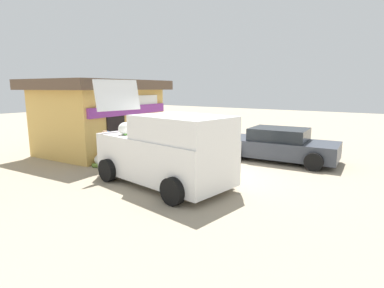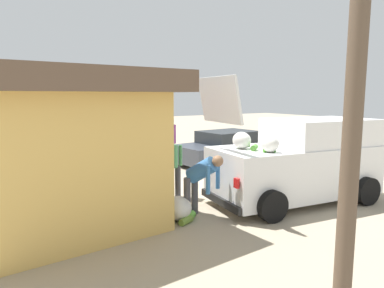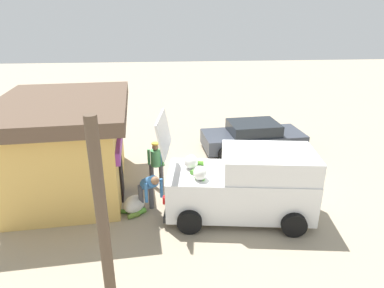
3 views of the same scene
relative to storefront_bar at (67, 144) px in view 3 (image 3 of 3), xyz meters
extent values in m
plane|color=tan|center=(-0.06, -5.08, -1.58)|extent=(60.00, 60.00, 0.00)
cube|color=#E0B259|center=(0.00, 0.01, -0.26)|extent=(4.77, 3.65, 2.64)
cube|color=purple|center=(0.14, -1.69, 0.27)|extent=(4.29, 0.46, 0.36)
cube|color=black|center=(-0.68, -1.73, -0.58)|extent=(0.90, 0.13, 2.00)
cube|color=white|center=(1.13, -1.59, 0.53)|extent=(1.50, 0.18, 0.60)
cube|color=brown|center=(0.00, 0.01, 1.26)|extent=(5.49, 4.37, 0.40)
cube|color=white|center=(-2.02, -5.21, -0.81)|extent=(2.28, 4.24, 1.18)
cube|color=white|center=(-2.12, -5.97, 0.10)|extent=(2.01, 2.71, 0.64)
cube|color=black|center=(-2.28, -7.17, 0.07)|extent=(1.51, 0.27, 0.49)
cube|color=white|center=(-1.75, -3.11, 0.90)|extent=(1.62, 0.45, 0.98)
ellipsoid|color=silver|center=(-1.63, -3.86, -0.03)|extent=(0.47, 0.39, 0.39)
ellipsoid|color=silver|center=(-2.33, -4.05, -0.04)|extent=(0.44, 0.37, 0.37)
cylinder|color=#58A930|center=(-1.42, -4.11, -0.15)|extent=(0.21, 0.31, 0.13)
cylinder|color=#55B632|center=(-2.34, -4.04, -0.15)|extent=(0.26, 0.29, 0.13)
cylinder|color=#549D38|center=(-1.97, -3.94, -0.16)|extent=(0.27, 0.30, 0.13)
cube|color=black|center=(-1.76, -3.17, -1.32)|extent=(1.68, 0.30, 0.16)
cube|color=red|center=(-2.44, -3.07, -0.75)|extent=(0.15, 0.08, 0.20)
cube|color=red|center=(-1.07, -3.24, -0.75)|extent=(0.15, 0.08, 0.20)
cylinder|color=black|center=(-3.15, -6.45, -1.25)|extent=(0.30, 0.69, 0.67)
cylinder|color=black|center=(-1.25, -6.70, -1.25)|extent=(0.30, 0.69, 0.67)
cylinder|color=black|center=(-2.79, -3.72, -1.25)|extent=(0.30, 0.69, 0.67)
cylinder|color=black|center=(-0.89, -3.97, -1.25)|extent=(0.30, 0.69, 0.67)
cube|color=#383D47|center=(2.75, -6.86, -1.11)|extent=(2.14, 4.35, 0.61)
cube|color=#1E2328|center=(2.75, -6.86, -0.58)|extent=(1.74, 2.15, 0.45)
cylinder|color=black|center=(1.90, -8.37, -1.27)|extent=(0.27, 0.63, 0.61)
cylinder|color=black|center=(3.83, -8.21, -1.27)|extent=(0.27, 0.63, 0.61)
cylinder|color=black|center=(1.67, -5.51, -1.27)|extent=(0.27, 0.63, 0.61)
cylinder|color=black|center=(3.59, -5.35, -1.27)|extent=(0.27, 0.63, 0.61)
cylinder|color=#4C4C51|center=(-0.11, -2.65, -1.19)|extent=(0.15, 0.15, 0.78)
cylinder|color=#4C4C51|center=(-0.21, -2.98, -1.19)|extent=(0.15, 0.15, 0.78)
cylinder|color=#4C9959|center=(-0.16, -2.81, -0.52)|extent=(0.42, 0.42, 0.55)
sphere|color=#8C6647|center=(-0.16, -2.81, -0.14)|extent=(0.21, 0.21, 0.21)
cylinder|color=gold|center=(-0.16, -2.81, -0.01)|extent=(0.23, 0.23, 0.05)
cylinder|color=#4C9959|center=(-0.09, -2.58, -0.51)|extent=(0.09, 0.09, 0.53)
cylinder|color=#4C9959|center=(-0.23, -3.04, -0.51)|extent=(0.09, 0.09, 0.53)
cylinder|color=#4C4C51|center=(-1.49, -2.67, -1.15)|extent=(0.15, 0.15, 0.86)
cylinder|color=#4C4C51|center=(-1.66, -2.38, -1.15)|extent=(0.15, 0.15, 0.86)
cylinder|color=#3872B2|center=(-1.80, -2.66, -0.55)|extent=(0.78, 0.64, 0.61)
sphere|color=#8C6647|center=(-2.11, -2.83, -0.33)|extent=(0.23, 0.23, 0.23)
cylinder|color=#3872B2|center=(-1.90, -2.99, -0.68)|extent=(0.09, 0.09, 0.58)
cylinder|color=#3872B2|center=(-2.14, -2.58, -0.68)|extent=(0.09, 0.09, 0.58)
ellipsoid|color=silver|center=(-1.63, -2.18, -1.34)|extent=(0.91, 0.84, 0.48)
cylinder|color=#508F2F|center=(-1.72, -1.89, -1.52)|extent=(0.14, 0.24, 0.12)
cylinder|color=#61B43B|center=(-1.80, -2.36, -1.50)|extent=(0.31, 0.34, 0.15)
cylinder|color=olive|center=(-1.46, -2.19, -1.50)|extent=(0.35, 0.32, 0.15)
cylinder|color=olive|center=(-1.96, -2.17, -1.51)|extent=(0.27, 0.36, 0.14)
cylinder|color=blue|center=(1.65, -2.87, -1.39)|extent=(0.28, 0.28, 0.37)
cylinder|color=brown|center=(-5.54, -2.09, 0.51)|extent=(0.20, 0.20, 4.17)
camera|label=1|loc=(-8.50, -10.79, 1.12)|focal=28.83mm
camera|label=2|loc=(-7.77, 1.31, 1.00)|focal=32.68mm
camera|label=3|loc=(-10.21, -3.17, 3.97)|focal=31.10mm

